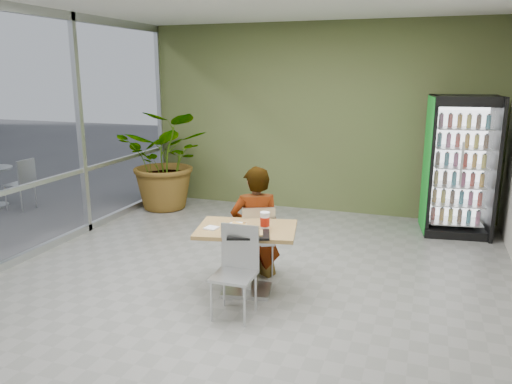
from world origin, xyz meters
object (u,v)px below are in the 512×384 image
dining_table (247,246)px  potted_plant (168,160)px  beverage_fridge (459,166)px  chair_near (237,263)px  cafeteria_tray (248,235)px  chair_far (258,235)px  seated_woman (256,233)px  soda_cup (265,221)px

dining_table → potted_plant: size_ratio=0.67×
beverage_fridge → chair_near: bearing=-129.9°
chair_near → potted_plant: bearing=127.0°
cafeteria_tray → chair_far: bearing=101.5°
seated_woman → beverage_fridge: beverage_fridge is taller
beverage_fridge → potted_plant: size_ratio=1.17×
dining_table → potted_plant: bearing=131.6°
beverage_fridge → potted_plant: 4.78m
soda_cup → potted_plant: 3.92m
chair_far → potted_plant: (-2.49, 2.37, 0.37)m
soda_cup → beverage_fridge: beverage_fridge is taller
dining_table → chair_near: 0.48m
cafeteria_tray → potted_plant: potted_plant is taller
chair_far → soda_cup: (0.23, -0.45, 0.33)m
chair_near → cafeteria_tray: bearing=78.3°
chair_far → soda_cup: soda_cup is taller
dining_table → soda_cup: (0.20, 0.02, 0.30)m
chair_far → beverage_fridge: bearing=-157.8°
chair_far → chair_near: chair_near is taller
dining_table → seated_woman: 0.51m
dining_table → chair_near: bearing=-81.5°
soda_cup → potted_plant: bearing=134.0°
chair_near → beverage_fridge: 4.12m
dining_table → seated_woman: (-0.07, 0.51, -0.02)m
chair_far → seated_woman: (-0.04, 0.03, 0.01)m
dining_table → soda_cup: 0.36m
soda_cup → chair_far: bearing=117.4°
chair_far → soda_cup: bearing=91.9°
dining_table → cafeteria_tray: bearing=-65.7°
cafeteria_tray → beverage_fridge: beverage_fridge is taller
cafeteria_tray → dining_table: bearing=114.3°
chair_near → beverage_fridge: size_ratio=0.44×
chair_far → seated_woman: bearing=-65.1°
dining_table → beverage_fridge: size_ratio=0.57×
chair_far → cafeteria_tray: size_ratio=2.02×
cafeteria_tray → chair_near: bearing=-100.6°
seated_woman → cafeteria_tray: 0.82m
cafeteria_tray → potted_plant: 4.07m
soda_cup → potted_plant: potted_plant is taller
dining_table → chair_near: size_ratio=1.30×
chair_far → seated_woman: 0.05m
beverage_fridge → potted_plant: beverage_fridge is taller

